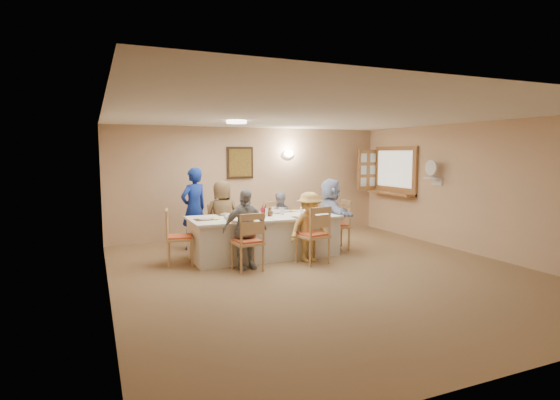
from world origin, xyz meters
name	(u,v)px	position (x,y,z in m)	size (l,w,h in m)	color
ground	(326,273)	(0.00, 0.00, 0.00)	(7.00, 7.00, 0.00)	#977751
room_walls	(327,179)	(0.00, 0.00, 1.51)	(7.00, 7.00, 7.00)	tan
wall_picture	(240,163)	(-0.30, 3.46, 1.70)	(0.62, 0.05, 0.72)	#3E2816
wall_sconce	(289,154)	(0.90, 3.44, 1.90)	(0.26, 0.09, 0.18)	white
ceiling_light	(236,122)	(-1.00, 1.50, 2.47)	(0.36, 0.36, 0.05)	white
serving_hatch	(395,171)	(3.21, 2.40, 1.50)	(0.06, 1.50, 1.15)	#986037
hatch_sill	(391,193)	(3.09, 2.40, 0.97)	(0.30, 1.50, 0.05)	#986037
shutter_door	(368,170)	(2.95, 3.16, 1.50)	(0.55, 0.04, 1.00)	#986037
fan_shelf	(433,178)	(3.13, 1.05, 1.40)	(0.22, 0.36, 0.03)	white
desk_fan	(432,171)	(3.10, 1.05, 1.55)	(0.30, 0.30, 0.28)	#A5A5A8
dining_table	(264,236)	(-0.51, 1.44, 0.38)	(2.75, 1.16, 0.76)	silver
chair_back_left	(221,228)	(-1.11, 2.24, 0.46)	(0.44, 0.44, 0.92)	tan
chair_back_right	(277,224)	(0.09, 2.24, 0.46)	(0.44, 0.44, 0.91)	tan
chair_front_left	(247,241)	(-1.11, 0.64, 0.49)	(0.47, 0.47, 0.98)	tan
chair_front_right	(313,234)	(0.09, 0.64, 0.51)	(0.49, 0.49, 1.02)	tan
chair_left_end	(180,237)	(-2.06, 1.44, 0.49)	(0.47, 0.47, 0.98)	tan
chair_right_end	(336,225)	(1.04, 1.44, 0.50)	(0.48, 0.48, 0.99)	tan
diner_back_left	(222,216)	(-1.11, 2.12, 0.70)	(0.69, 0.45, 1.40)	brown
diner_back_right	(279,219)	(0.09, 2.12, 0.56)	(0.62, 0.52, 1.13)	#9E9CAE
diner_front_left	(245,229)	(-1.11, 0.76, 0.67)	(0.81, 0.40, 1.34)	#9C9C9C
diner_front_right	(309,227)	(0.09, 0.76, 0.62)	(0.87, 0.59, 1.24)	#DCAA53
diner_right_end	(331,214)	(0.91, 1.44, 0.71)	(0.59, 1.37, 1.43)	#ADBDE6
caregiver	(194,209)	(-1.56, 2.59, 0.82)	(0.71, 0.61, 1.64)	navy
placemat_fl	(240,221)	(-1.11, 1.02, 0.76)	(0.38, 0.28, 0.01)	#472B19
plate_fl	(240,221)	(-1.11, 1.02, 0.77)	(0.22, 0.22, 0.01)	white
napkin_fl	(251,220)	(-0.93, 0.97, 0.77)	(0.13, 0.13, 0.01)	#FFF335
placemat_fr	(303,217)	(0.09, 1.02, 0.76)	(0.36, 0.27, 0.01)	#472B19
plate_fr	(303,217)	(0.09, 1.02, 0.77)	(0.25, 0.25, 0.02)	white
napkin_fr	(313,216)	(0.27, 0.97, 0.77)	(0.13, 0.13, 0.01)	#FFF335
placemat_bl	(226,215)	(-1.11, 1.86, 0.76)	(0.33, 0.24, 0.01)	#472B19
plate_bl	(226,214)	(-1.11, 1.86, 0.77)	(0.23, 0.23, 0.01)	white
napkin_bl	(236,214)	(-0.93, 1.81, 0.77)	(0.15, 0.15, 0.01)	#FFF335
placemat_br	(284,211)	(0.09, 1.86, 0.76)	(0.35, 0.26, 0.01)	#472B19
plate_br	(284,211)	(0.09, 1.86, 0.77)	(0.25, 0.25, 0.02)	white
napkin_br	(294,211)	(0.27, 1.81, 0.77)	(0.13, 0.13, 0.01)	#FFF335
placemat_le	(205,219)	(-1.61, 1.44, 0.76)	(0.37, 0.28, 0.01)	#472B19
plate_le	(205,219)	(-1.61, 1.44, 0.77)	(0.22, 0.22, 0.01)	white
napkin_le	(216,219)	(-1.43, 1.39, 0.77)	(0.13, 0.13, 0.01)	#FFF335
placemat_re	(317,213)	(0.61, 1.44, 0.76)	(0.35, 0.26, 0.01)	#472B19
plate_re	(317,212)	(0.61, 1.44, 0.77)	(0.22, 0.22, 0.01)	white
napkin_re	(327,212)	(0.79, 1.39, 0.77)	(0.14, 0.14, 0.01)	#FFF335
teacup_a	(228,219)	(-1.30, 1.09, 0.80)	(0.12, 0.12, 0.09)	white
teacup_b	(274,209)	(-0.09, 1.98, 0.80)	(0.10, 0.10, 0.09)	white
bowl_a	(257,217)	(-0.74, 1.18, 0.78)	(0.25, 0.25, 0.05)	white
bowl_b	(276,212)	(-0.16, 1.68, 0.79)	(0.26, 0.26, 0.06)	white
condiment_ketchup	(262,211)	(-0.53, 1.45, 0.86)	(0.10, 0.10, 0.21)	#A90E20
condiment_brown	(266,210)	(-0.46, 1.49, 0.87)	(0.12, 0.12, 0.21)	#462C12
condiment_malt	(270,212)	(-0.41, 1.39, 0.84)	(0.13, 0.13, 0.15)	#462C12
drinking_glass	(255,213)	(-0.66, 1.49, 0.82)	(0.07, 0.07, 0.10)	silver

